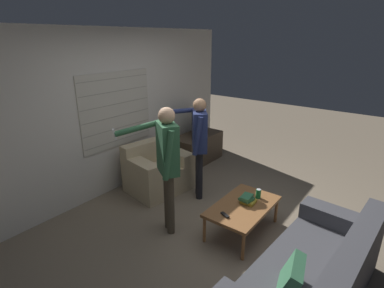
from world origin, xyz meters
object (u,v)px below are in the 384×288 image
(person_left_standing, at_px, (167,157))
(couch_blue, at_px, (312,281))
(spare_remote, at_px, (225,215))
(coffee_table, at_px, (243,207))
(person_right_standing, at_px, (199,137))
(soda_can, at_px, (258,194))
(armchair_beige, at_px, (157,171))
(book_stack, at_px, (247,199))
(tv, at_px, (197,124))

(person_left_standing, bearing_deg, couch_blue, -149.95)
(spare_remote, bearing_deg, person_left_standing, 127.49)
(coffee_table, relative_size, spare_remote, 7.53)
(coffee_table, relative_size, person_right_standing, 0.65)
(person_left_standing, relative_size, soda_can, 13.10)
(couch_blue, distance_m, person_left_standing, 1.99)
(coffee_table, relative_size, soda_can, 8.10)
(armchair_beige, height_order, person_right_standing, person_right_standing)
(couch_blue, relative_size, person_right_standing, 1.28)
(couch_blue, height_order, coffee_table, couch_blue)
(person_left_standing, height_order, person_right_standing, person_left_standing)
(coffee_table, relative_size, book_stack, 4.82)
(book_stack, bearing_deg, coffee_table, 170.77)
(person_right_standing, distance_m, soda_can, 1.21)
(couch_blue, xyz_separation_m, spare_remote, (0.31, 1.12, 0.10))
(armchair_beige, height_order, coffee_table, armchair_beige)
(coffee_table, bearing_deg, spare_remote, 171.34)
(tv, distance_m, spare_remote, 2.64)
(armchair_beige, relative_size, person_left_standing, 0.63)
(armchair_beige, bearing_deg, spare_remote, 80.87)
(couch_blue, distance_m, coffee_table, 1.26)
(coffee_table, distance_m, soda_can, 0.31)
(coffee_table, bearing_deg, tv, 50.51)
(person_right_standing, bearing_deg, person_left_standing, 152.66)
(person_right_standing, xyz_separation_m, spare_remote, (-0.75, -0.95, -0.60))
(armchair_beige, bearing_deg, coffee_table, 92.77)
(spare_remote, bearing_deg, soda_can, 10.54)
(couch_blue, relative_size, soda_can, 16.02)
(couch_blue, height_order, person_left_standing, person_left_standing)
(couch_blue, xyz_separation_m, book_stack, (0.74, 1.06, 0.14))
(book_stack, bearing_deg, spare_remote, 171.23)
(tv, bearing_deg, soda_can, 16.74)
(person_left_standing, xyz_separation_m, person_right_standing, (0.96, 0.22, -0.04))
(armchair_beige, relative_size, book_stack, 4.92)
(soda_can, distance_m, spare_remote, 0.65)
(book_stack, bearing_deg, person_left_standing, 128.85)
(tv, relative_size, person_right_standing, 0.39)
(armchair_beige, xyz_separation_m, person_right_standing, (0.22, -0.69, 0.68))
(book_stack, distance_m, soda_can, 0.21)
(armchair_beige, relative_size, coffee_table, 1.02)
(armchair_beige, distance_m, soda_can, 1.77)
(coffee_table, xyz_separation_m, person_right_standing, (0.40, 1.00, 0.64))
(couch_blue, bearing_deg, person_right_standing, 67.02)
(coffee_table, bearing_deg, person_left_standing, 125.49)
(armchair_beige, bearing_deg, person_right_standing, 116.49)
(couch_blue, bearing_deg, soda_can, 50.79)
(coffee_table, xyz_separation_m, soda_can, (0.28, -0.07, 0.10))
(book_stack, height_order, spare_remote, book_stack)
(couch_blue, xyz_separation_m, armchair_beige, (0.84, 2.76, 0.02))
(coffee_table, bearing_deg, book_stack, -9.23)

